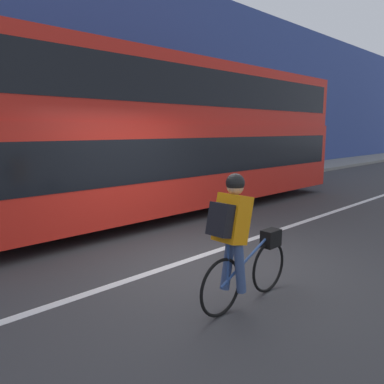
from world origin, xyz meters
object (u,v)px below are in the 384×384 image
cyclist_on_bike (238,237)px  trash_bin (143,177)px  bus (180,132)px  street_sign_post (179,147)px

cyclist_on_bike → trash_bin: cyclist_on_bike is taller
cyclist_on_bike → trash_bin: size_ratio=1.99×
cyclist_on_bike → trash_bin: (4.12, 7.29, -0.32)m
trash_bin → cyclist_on_bike: bearing=-119.5°
bus → cyclist_on_bike: bearing=-125.4°
street_sign_post → cyclist_on_bike: bearing=-128.0°
cyclist_on_bike → street_sign_post: size_ratio=0.67×
trash_bin → street_sign_post: bearing=-0.2°
bus → street_sign_post: 3.75m
cyclist_on_bike → bus: bearing=54.6°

